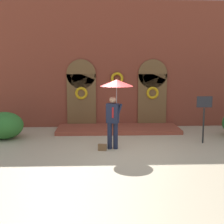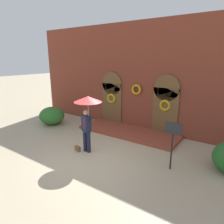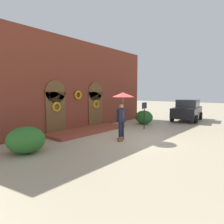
% 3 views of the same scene
% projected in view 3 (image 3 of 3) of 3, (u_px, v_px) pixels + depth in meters
% --- Properties ---
extents(ground_plane, '(80.00, 80.00, 0.00)m').
position_uv_depth(ground_plane, '(129.00, 139.00, 10.13)').
color(ground_plane, tan).
extents(building_facade, '(14.00, 2.30, 5.60)m').
position_uv_depth(building_facade, '(75.00, 87.00, 12.48)').
color(building_facade, brown).
rests_on(building_facade, ground).
extents(person_with_umbrella, '(1.10, 1.10, 2.36)m').
position_uv_depth(person_with_umbrella, '(123.00, 102.00, 9.90)').
color(person_with_umbrella, '#191E33').
rests_on(person_with_umbrella, ground).
extents(handbag, '(0.30, 0.17, 0.22)m').
position_uv_depth(handbag, '(120.00, 139.00, 9.61)').
color(handbag, brown).
rests_on(handbag, ground).
extents(sign_post, '(0.56, 0.06, 1.72)m').
position_uv_depth(sign_post, '(144.00, 111.00, 12.85)').
color(sign_post, black).
rests_on(sign_post, ground).
extents(shrub_left, '(1.46, 1.42, 1.04)m').
position_uv_depth(shrub_left, '(26.00, 140.00, 7.80)').
color(shrub_left, '#2D6B28').
rests_on(shrub_left, ground).
extents(shrub_right, '(1.14, 1.33, 1.02)m').
position_uv_depth(shrub_right, '(144.00, 117.00, 14.87)').
color(shrub_right, '#235B23').
rests_on(shrub_right, ground).
extents(parked_car, '(4.31, 2.44, 1.76)m').
position_uv_depth(parked_car, '(187.00, 110.00, 16.75)').
color(parked_car, black).
rests_on(parked_car, ground).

